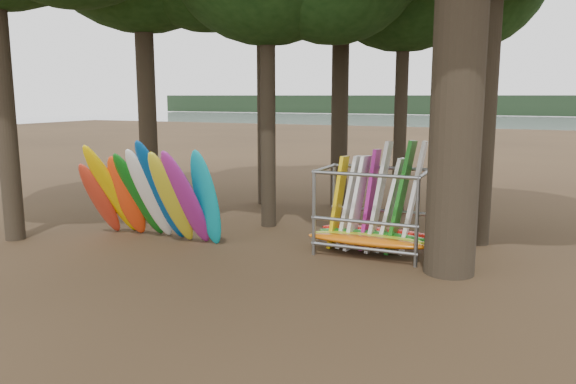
% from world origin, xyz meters
% --- Properties ---
extents(ground, '(120.00, 120.00, 0.00)m').
position_xyz_m(ground, '(0.00, 0.00, 0.00)').
color(ground, '#47331E').
rests_on(ground, ground).
extents(lake, '(160.00, 160.00, 0.00)m').
position_xyz_m(lake, '(0.00, 60.00, 0.00)').
color(lake, gray).
rests_on(lake, ground).
extents(far_shore, '(160.00, 4.00, 4.00)m').
position_xyz_m(far_shore, '(0.00, 110.00, 2.00)').
color(far_shore, black).
rests_on(far_shore, ground).
extents(kayak_row, '(4.05, 2.17, 2.99)m').
position_xyz_m(kayak_row, '(-2.99, 0.12, 1.28)').
color(kayak_row, red).
rests_on(kayak_row, ground).
extents(storage_rack, '(3.04, 1.56, 2.88)m').
position_xyz_m(storage_rack, '(2.72, 1.54, 1.00)').
color(storage_rack, gray).
rests_on(storage_rack, ground).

